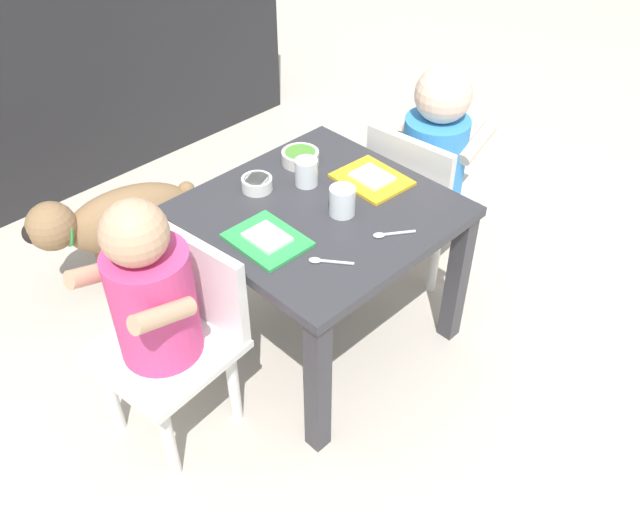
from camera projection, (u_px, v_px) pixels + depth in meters
The scene contains 14 objects.
ground_plane at pixel (320, 333), 1.89m from camera, with size 7.00×7.00×0.00m, color beige.
kitchen_cabinet_back at pixel (61, 53), 2.30m from camera, with size 1.68×0.32×0.87m, color #232326.
dining_table at pixel (320, 232), 1.66m from camera, with size 0.57×0.56×0.43m.
seated_child_left at pixel (157, 300), 1.41m from camera, with size 0.31×0.31×0.66m.
seated_child_right at pixel (433, 150), 1.88m from camera, with size 0.30×0.30×0.64m.
dog at pixel (117, 221), 1.93m from camera, with size 0.48×0.25×0.33m.
food_tray_left at pixel (267, 239), 1.51m from camera, with size 0.14×0.18×0.02m.
food_tray_right at pixel (372, 179), 1.70m from camera, with size 0.15×0.18×0.02m.
water_cup_left at pixel (342, 202), 1.58m from camera, with size 0.06×0.06×0.07m.
water_cup_right at pixel (306, 174), 1.67m from camera, with size 0.06×0.06×0.07m.
cereal_bowl_right_side at pixel (300, 157), 1.76m from camera, with size 0.10×0.10×0.03m.
cereal_bowl_left_side at pixel (257, 183), 1.66m from camera, with size 0.08×0.08×0.03m.
spoon_by_left_tray at pixel (390, 234), 1.53m from camera, with size 0.09×0.07×0.01m.
spoon_by_right_tray at pixel (326, 261), 1.46m from camera, with size 0.07×0.09×0.01m.
Camera 1 is at (-0.92, -0.93, 1.37)m, focal length 37.96 mm.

